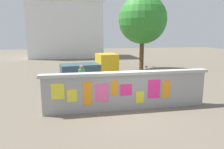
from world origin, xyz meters
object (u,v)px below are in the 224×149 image
object	(u,v)px
motorcycle	(144,79)
tree_roadside	(143,20)
bicycle_far	(148,75)
auto_rickshaw_truck	(92,69)
person_walking	(82,77)
bicycle_near	(113,93)

from	to	relation	value
motorcycle	tree_roadside	size ratio (longest dim) A/B	0.30
bicycle_far	tree_roadside	bearing A→B (deg)	77.05
auto_rickshaw_truck	bicycle_far	world-z (taller)	auto_rickshaw_truck
person_walking	bicycle_near	bearing A→B (deg)	-38.02
tree_roadside	motorcycle	bearing A→B (deg)	-107.56
bicycle_near	tree_roadside	bearing A→B (deg)	62.53
motorcycle	bicycle_near	world-z (taller)	bicycle_near
person_walking	tree_roadside	xyz separation A→B (m)	(5.64, 7.18, 3.35)
person_walking	tree_roadside	world-z (taller)	tree_roadside
motorcycle	bicycle_near	distance (m)	3.37
motorcycle	tree_roadside	distance (m)	7.29
motorcycle	auto_rickshaw_truck	bearing A→B (deg)	149.24
motorcycle	person_walking	world-z (taller)	person_walking
bicycle_near	bicycle_far	size ratio (longest dim) A/B	1.02
tree_roadside	bicycle_near	bearing A→B (deg)	-117.47
motorcycle	person_walking	distance (m)	4.02
tree_roadside	auto_rickshaw_truck	bearing A→B (deg)	-139.27
auto_rickshaw_truck	person_walking	size ratio (longest dim) A/B	2.33
bicycle_far	tree_roadside	distance (m)	5.81
person_walking	tree_roadside	bearing A→B (deg)	51.86
auto_rickshaw_truck	tree_roadside	world-z (taller)	tree_roadside
auto_rickshaw_truck	person_walking	world-z (taller)	auto_rickshaw_truck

